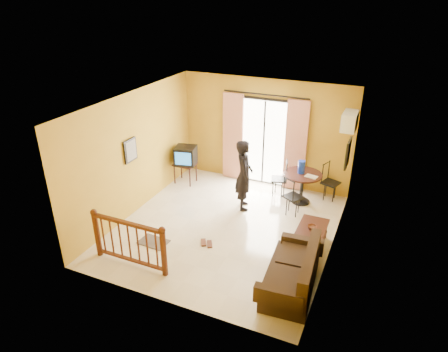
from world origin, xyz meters
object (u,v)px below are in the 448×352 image
at_px(dining_table, 302,180).
at_px(standing_person, 244,175).
at_px(sofa, 294,274).
at_px(coffee_table, 311,234).
at_px(television, 186,155).

xyz_separation_m(dining_table, standing_person, (-1.20, -0.81, 0.24)).
distance_m(sofa, standing_person, 3.00).
bearing_deg(sofa, dining_table, 97.12).
bearing_deg(coffee_table, dining_table, 109.79).
relative_size(coffee_table, sofa, 0.56).
bearing_deg(television, sofa, -50.43).
height_order(sofa, standing_person, standing_person).
bearing_deg(dining_table, standing_person, -145.99).
height_order(dining_table, standing_person, standing_person).
bearing_deg(television, coffee_table, -35.19).
bearing_deg(sofa, coffee_table, 85.69).
xyz_separation_m(coffee_table, sofa, (0.00, -1.35, 0.01)).
distance_m(dining_table, sofa, 3.19).
xyz_separation_m(television, sofa, (3.72, -2.93, -0.49)).
distance_m(television, coffee_table, 4.07).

